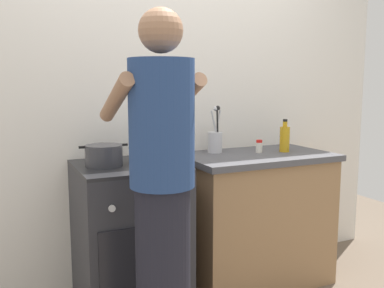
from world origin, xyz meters
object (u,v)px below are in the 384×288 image
object	(u,v)px
mixing_bowl	(152,154)
utensil_crock	(215,139)
person	(162,194)
stove_range	(130,238)
pot	(104,156)
oil_bottle	(285,138)
spice_bottle	(259,146)

from	to	relation	value
mixing_bowl	utensil_crock	xyz separation A→B (m)	(0.53, 0.19, 0.04)
person	stove_range	bearing A→B (deg)	88.95
pot	mixing_bowl	world-z (taller)	pot
person	oil_bottle	bearing A→B (deg)	27.00
pot	oil_bottle	xyz separation A→B (m)	(1.26, -0.01, 0.03)
pot	person	xyz separation A→B (m)	(0.13, -0.59, -0.10)
mixing_bowl	utensil_crock	bearing A→B (deg)	19.97
mixing_bowl	spice_bottle	distance (m)	0.80
stove_range	pot	xyz separation A→B (m)	(-0.14, 0.01, 0.51)
spice_bottle	oil_bottle	distance (m)	0.19
stove_range	mixing_bowl	size ratio (longest dim) A/B	3.27
utensil_crock	oil_bottle	bearing A→B (deg)	-21.59
spice_bottle	person	xyz separation A→B (m)	(-0.95, -0.61, -0.08)
utensil_crock	person	distance (m)	1.02
utensil_crock	pot	bearing A→B (deg)	-168.38
person	mixing_bowl	bearing A→B (deg)	74.95
stove_range	mixing_bowl	bearing A→B (deg)	-8.21
oil_bottle	person	size ratio (longest dim) A/B	0.13
spice_bottle	utensil_crock	bearing A→B (deg)	152.95
stove_range	pot	distance (m)	0.53
spice_bottle	stove_range	bearing A→B (deg)	-177.89
utensil_crock	spice_bottle	distance (m)	0.30
stove_range	oil_bottle	size ratio (longest dim) A/B	3.98
utensil_crock	mixing_bowl	bearing A→B (deg)	-160.03
pot	spice_bottle	distance (m)	1.08
spice_bottle	mixing_bowl	bearing A→B (deg)	-176.07
spice_bottle	person	bearing A→B (deg)	-146.97
pot	mixing_bowl	bearing A→B (deg)	-5.22
stove_range	utensil_crock	size ratio (longest dim) A/B	2.80
oil_bottle	spice_bottle	bearing A→B (deg)	167.29
pot	person	bearing A→B (deg)	-77.55
stove_range	mixing_bowl	xyz separation A→B (m)	(0.14, -0.02, 0.51)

